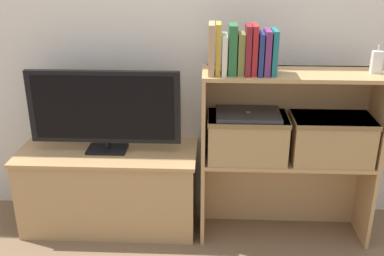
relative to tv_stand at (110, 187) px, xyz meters
name	(u,v)px	position (x,y,z in m)	size (l,w,h in m)	color
ground_plane	(191,245)	(0.48, -0.20, -0.24)	(16.00, 16.00, 0.00)	brown
wall_back	(194,15)	(0.48, 0.24, 0.96)	(10.00, 0.05, 2.40)	silver
tv_stand	(110,187)	(0.00, 0.00, 0.00)	(1.01, 0.43, 0.48)	tan
tv	(104,109)	(0.00, 0.00, 0.49)	(0.84, 0.14, 0.46)	black
bookshelf_lower_tier	(282,182)	(1.00, 0.00, 0.06)	(0.93, 0.28, 0.48)	tan
bookshelf_upper_tier	(289,102)	(1.00, 0.00, 0.54)	(0.93, 0.28, 0.48)	tan
book_tan	(212,49)	(0.58, -0.10, 0.85)	(0.03, 0.16, 0.25)	tan
book_mustard	(218,49)	(0.61, -0.10, 0.85)	(0.02, 0.13, 0.25)	gold
book_ivory	(224,54)	(0.64, -0.10, 0.82)	(0.02, 0.15, 0.19)	silver
book_forest	(233,49)	(0.68, -0.10, 0.84)	(0.04, 0.13, 0.24)	#286638
book_olive	(241,53)	(0.73, -0.10, 0.82)	(0.03, 0.12, 0.20)	olive
book_maroon	(248,50)	(0.76, -0.10, 0.84)	(0.03, 0.15, 0.24)	maroon
book_crimson	(254,50)	(0.79, -0.10, 0.84)	(0.03, 0.13, 0.24)	#B22328
book_navy	(260,53)	(0.82, -0.10, 0.83)	(0.02, 0.16, 0.21)	navy
book_plum	(267,52)	(0.85, -0.10, 0.83)	(0.03, 0.15, 0.22)	#6B2D66
book_teal	(274,52)	(0.89, -0.10, 0.83)	(0.03, 0.14, 0.22)	#1E7075
baby_monitor	(377,62)	(1.40, -0.06, 0.78)	(0.05, 0.04, 0.14)	white
storage_basket_left	(247,136)	(0.78, -0.08, 0.38)	(0.42, 0.25, 0.24)	tan
storage_basket_right	(331,137)	(1.22, -0.08, 0.38)	(0.42, 0.25, 0.24)	tan
laptop	(248,114)	(0.78, -0.08, 0.50)	(0.33, 0.23, 0.02)	#2D2D33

